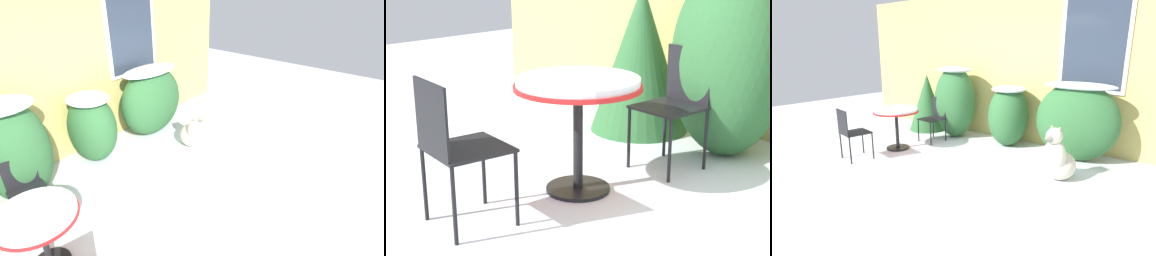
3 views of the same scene
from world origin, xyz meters
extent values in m
plane|color=silver|center=(0.00, 0.00, 0.00)|extent=(16.00, 16.00, 0.00)
cube|color=tan|center=(0.00, 2.20, 1.49)|extent=(8.00, 0.06, 2.98)
cube|color=white|center=(1.57, 2.16, 1.96)|extent=(1.11, 0.04, 1.72)
cube|color=#2D3847|center=(1.57, 2.14, 1.96)|extent=(0.99, 0.01, 1.60)
ellipsoid|color=#2D6033|center=(-0.99, 1.63, 0.75)|extent=(0.89, 0.82, 1.49)
ellipsoid|color=silver|center=(-0.99, 1.63, 1.43)|extent=(0.76, 0.69, 0.12)
ellipsoid|color=#2D6033|center=(0.23, 1.74, 0.58)|extent=(0.76, 0.85, 1.17)
ellipsoid|color=silver|center=(0.23, 1.74, 1.11)|extent=(0.64, 0.72, 0.12)
ellipsoid|color=#2D6033|center=(1.53, 1.68, 0.66)|extent=(1.37, 0.72, 1.32)
ellipsoid|color=silver|center=(1.53, 1.68, 1.26)|extent=(1.16, 0.61, 0.12)
cone|color=#2D6033|center=(-1.89, 1.75, 0.65)|extent=(0.87, 0.87, 1.29)
cylinder|color=black|center=(-1.36, 0.32, 0.01)|extent=(0.43, 0.43, 0.03)
cylinder|color=black|center=(-1.36, 0.32, 0.36)|extent=(0.06, 0.06, 0.67)
cylinder|color=red|center=(-1.36, 0.32, 0.71)|extent=(0.83, 0.83, 0.03)
cylinder|color=silver|center=(-1.36, 0.32, 0.75)|extent=(0.80, 0.80, 0.04)
cube|color=black|center=(-1.15, 1.07, 0.46)|extent=(0.48, 0.48, 0.02)
cube|color=black|center=(-1.12, 1.27, 0.68)|extent=(0.39, 0.07, 0.41)
cylinder|color=black|center=(-1.37, 0.90, 0.23)|extent=(0.02, 0.02, 0.46)
cylinder|color=black|center=(-0.98, 0.85, 0.23)|extent=(0.02, 0.02, 0.46)
cylinder|color=black|center=(-1.32, 1.29, 0.23)|extent=(0.02, 0.02, 0.46)
cylinder|color=black|center=(-0.93, 1.23, 0.23)|extent=(0.02, 0.02, 0.46)
cube|color=black|center=(-1.51, -0.46, 0.46)|extent=(0.50, 0.50, 0.02)
cube|color=black|center=(-1.55, -0.66, 0.68)|extent=(0.39, 0.09, 0.41)
cylinder|color=black|center=(-1.28, -0.31, 0.23)|extent=(0.02, 0.02, 0.46)
cylinder|color=black|center=(-1.66, -0.23, 0.23)|extent=(0.02, 0.02, 0.46)
cylinder|color=black|center=(-1.35, -0.69, 0.23)|extent=(0.02, 0.02, 0.46)
cylinder|color=black|center=(-1.74, -0.61, 0.23)|extent=(0.02, 0.02, 0.46)
ellipsoid|color=beige|center=(1.61, 0.74, 0.21)|extent=(0.56, 0.59, 0.41)
ellipsoid|color=beige|center=(1.56, 0.61, 0.38)|extent=(0.41, 0.38, 0.45)
sphere|color=beige|center=(1.55, 0.58, 0.68)|extent=(0.23, 0.23, 0.23)
cone|color=gray|center=(1.50, 0.43, 0.66)|extent=(0.15, 0.13, 0.13)
ellipsoid|color=gray|center=(1.50, 0.61, 0.77)|extent=(0.06, 0.05, 0.10)
ellipsoid|color=gray|center=(1.62, 0.57, 0.77)|extent=(0.06, 0.05, 0.10)
ellipsoid|color=beige|center=(1.68, 0.96, 0.09)|extent=(0.15, 0.24, 0.08)
camera|label=1|loc=(-2.09, -2.29, 2.91)|focal=28.00mm
camera|label=2|loc=(1.06, -2.42, 1.55)|focal=55.00mm
camera|label=3|loc=(2.86, -3.35, 1.82)|focal=28.00mm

